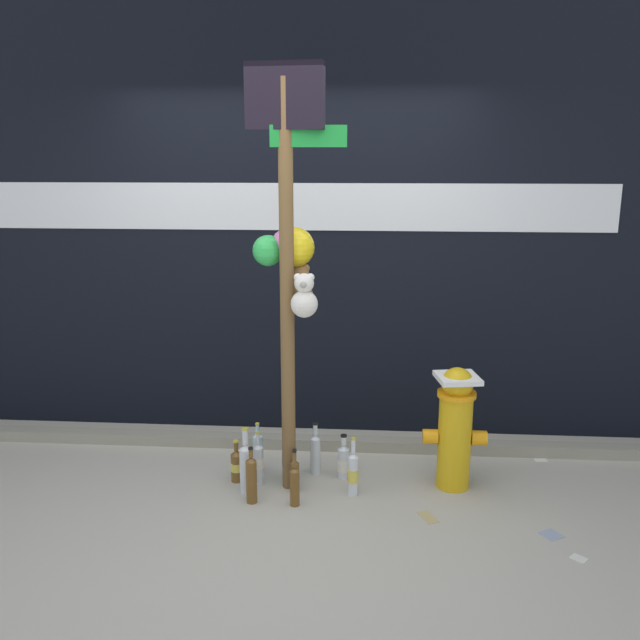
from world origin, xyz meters
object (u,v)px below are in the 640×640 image
object	(u,v)px
bottle_0	(259,463)
bottle_2	(315,453)
bottle_6	(251,479)
bottle_7	(237,465)
bottle_5	(295,475)
bottle_8	(353,473)
bottle_1	(246,466)
bottle_9	(258,452)
bottle_10	(295,484)
memorial_post	(289,241)
bottle_3	(288,456)
bottle_4	(344,461)
fire_hydrant	(455,425)

from	to	relation	value
bottle_0	bottle_2	xyz separation A→B (m)	(0.35, 0.17, 0.00)
bottle_6	bottle_7	xyz separation A→B (m)	(-0.14, 0.26, -0.04)
bottle_5	bottle_8	size ratio (longest dim) A/B	0.76
bottle_1	bottle_6	size ratio (longest dim) A/B	1.21
bottle_7	bottle_9	distance (m)	0.17
bottle_6	bottle_10	distance (m)	0.26
bottle_6	memorial_post	bearing A→B (deg)	52.03
memorial_post	bottle_3	world-z (taller)	memorial_post
bottle_6	bottle_7	world-z (taller)	bottle_6
memorial_post	bottle_4	world-z (taller)	memorial_post
fire_hydrant	bottle_10	world-z (taller)	fire_hydrant
bottle_7	memorial_post	bearing A→B (deg)	1.52
fire_hydrant	bottle_6	world-z (taller)	fire_hydrant
bottle_4	fire_hydrant	bearing A→B (deg)	-5.13
memorial_post	fire_hydrant	size ratio (longest dim) A/B	3.24
bottle_4	bottle_8	world-z (taller)	bottle_8
bottle_1	bottle_6	distance (m)	0.13
fire_hydrant	bottle_8	distance (m)	0.70
bottle_1	bottle_4	bearing A→B (deg)	22.32
memorial_post	bottle_8	bearing A→B (deg)	-18.01
bottle_3	bottle_9	bearing A→B (deg)	164.63
fire_hydrant	bottle_3	world-z (taller)	fire_hydrant
bottle_9	bottle_10	world-z (taller)	same
bottle_2	bottle_4	bearing A→B (deg)	-13.93
bottle_2	bottle_6	world-z (taller)	bottle_6
bottle_6	bottle_10	size ratio (longest dim) A/B	1.00
fire_hydrant	bottle_1	distance (m)	1.31
bottle_3	bottle_8	size ratio (longest dim) A/B	1.09
bottle_3	bottle_5	bearing A→B (deg)	-69.48
bottle_5	bottle_7	world-z (taller)	bottle_5
bottle_0	bottle_10	bearing A→B (deg)	-44.86
bottle_6	bottle_8	world-z (taller)	bottle_8
bottle_0	bottle_9	size ratio (longest dim) A/B	1.00
bottle_7	bottle_10	xyz separation A→B (m)	(0.40, -0.28, 0.02)
bottle_0	bottle_5	distance (m)	0.26
bottle_9	bottle_10	xyz separation A→B (m)	(0.28, -0.39, -0.01)
memorial_post	bottle_5	size ratio (longest dim) A/B	8.98
bottle_10	bottle_4	bearing A→B (deg)	53.91
bottle_5	bottle_6	distance (m)	0.29
bottle_5	bottle_10	distance (m)	0.17
bottle_3	bottle_5	world-z (taller)	bottle_3
bottle_0	bottle_1	bearing A→B (deg)	-115.92
bottle_0	bottle_10	world-z (taller)	bottle_10
bottle_1	bottle_10	xyz separation A→B (m)	(0.31, -0.13, -0.04)
bottle_5	bottle_8	bearing A→B (deg)	-1.13
fire_hydrant	bottle_8	xyz separation A→B (m)	(-0.62, -0.15, -0.27)
bottle_6	bottle_9	bearing A→B (deg)	93.37
bottle_2	bottle_9	size ratio (longest dim) A/B	1.00
bottle_2	bottle_7	world-z (taller)	bottle_2
bottle_5	bottle_9	xyz separation A→B (m)	(-0.27, 0.23, 0.04)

